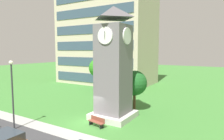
{
  "coord_description": "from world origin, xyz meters",
  "views": [
    {
      "loc": [
        11.97,
        -15.09,
        7.14
      ],
      "look_at": [
        0.77,
        3.52,
        4.96
      ],
      "focal_mm": 31.93,
      "sensor_mm": 36.0,
      "label": 1
    }
  ],
  "objects_px": {
    "tree_by_building": "(98,68)",
    "tree_near_tower": "(135,83)",
    "park_bench": "(97,122)",
    "clock_tower": "(113,69)",
    "street_lamp": "(12,87)"
  },
  "relations": [
    {
      "from": "street_lamp",
      "to": "tree_near_tower",
      "type": "relative_size",
      "value": 1.31
    },
    {
      "from": "clock_tower",
      "to": "park_bench",
      "type": "xyz_separation_m",
      "value": [
        -0.13,
        -2.87,
        -4.74
      ]
    },
    {
      "from": "clock_tower",
      "to": "street_lamp",
      "type": "bearing_deg",
      "value": -130.49
    },
    {
      "from": "park_bench",
      "to": "tree_by_building",
      "type": "height_order",
      "value": "tree_by_building"
    },
    {
      "from": "park_bench",
      "to": "tree_near_tower",
      "type": "distance_m",
      "value": 7.05
    },
    {
      "from": "tree_by_building",
      "to": "tree_near_tower",
      "type": "height_order",
      "value": "tree_by_building"
    },
    {
      "from": "tree_near_tower",
      "to": "clock_tower",
      "type": "bearing_deg",
      "value": -102.77
    },
    {
      "from": "tree_by_building",
      "to": "tree_near_tower",
      "type": "bearing_deg",
      "value": -36.06
    },
    {
      "from": "tree_by_building",
      "to": "park_bench",
      "type": "bearing_deg",
      "value": -55.47
    },
    {
      "from": "park_bench",
      "to": "tree_near_tower",
      "type": "relative_size",
      "value": 0.39
    },
    {
      "from": "street_lamp",
      "to": "tree_near_tower",
      "type": "xyz_separation_m",
      "value": [
        6.98,
        10.76,
        -0.55
      ]
    },
    {
      "from": "tree_by_building",
      "to": "tree_near_tower",
      "type": "relative_size",
      "value": 1.18
    },
    {
      "from": "clock_tower",
      "to": "tree_by_building",
      "type": "height_order",
      "value": "clock_tower"
    },
    {
      "from": "park_bench",
      "to": "tree_by_building",
      "type": "distance_m",
      "value": 17.55
    },
    {
      "from": "tree_near_tower",
      "to": "park_bench",
      "type": "bearing_deg",
      "value": -98.25
    }
  ]
}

